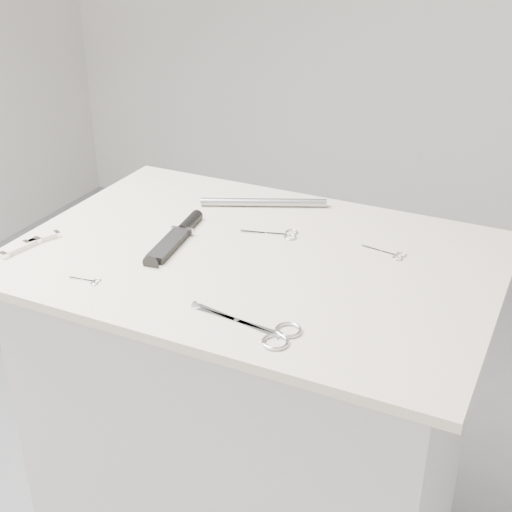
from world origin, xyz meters
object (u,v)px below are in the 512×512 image
at_px(embroidery_scissors_a, 280,234).
at_px(pocket_knife_b, 21,247).
at_px(pocket_knife_a, 42,239).
at_px(tiny_scissors, 89,281).
at_px(sheathed_knife, 178,235).
at_px(large_shears, 265,330).
at_px(embroidery_scissors_b, 390,254).
at_px(plinth, 254,428).
at_px(metal_rail, 264,202).

xyz_separation_m(embroidery_scissors_a, pocket_knife_b, (-0.46, -0.30, 0.00)).
bearing_deg(pocket_knife_a, embroidery_scissors_a, -38.42).
bearing_deg(tiny_scissors, sheathed_knife, 68.62).
relative_size(large_shears, embroidery_scissors_b, 2.18).
xyz_separation_m(plinth, embroidery_scissors_b, (0.26, 0.12, 0.47)).
bearing_deg(metal_rail, pocket_knife_b, -130.17).
relative_size(large_shears, sheathed_knife, 0.88).
bearing_deg(metal_rail, plinth, -69.43).
bearing_deg(embroidery_scissors_b, pocket_knife_b, -146.70).
bearing_deg(embroidery_scissors_b, pocket_knife_a, -150.06).
relative_size(tiny_scissors, pocket_knife_a, 0.80).
relative_size(tiny_scissors, sheathed_knife, 0.27).
xyz_separation_m(plinth, sheathed_knife, (-0.18, -0.00, 0.48)).
height_order(embroidery_scissors_b, pocket_knife_b, pocket_knife_b).
xyz_separation_m(embroidery_scissors_b, metal_rail, (-0.35, 0.11, 0.01)).
xyz_separation_m(sheathed_knife, metal_rail, (0.09, 0.24, 0.00)).
relative_size(embroidery_scissors_a, pocket_knife_a, 1.54).
distance_m(plinth, pocket_knife_a, 0.66).
relative_size(sheathed_knife, pocket_knife_b, 2.37).
distance_m(embroidery_scissors_a, pocket_knife_b, 0.56).
bearing_deg(pocket_knife_b, pocket_knife_a, -1.94).
relative_size(plinth, pocket_knife_a, 10.98).
xyz_separation_m(pocket_knife_b, metal_rail, (0.36, 0.43, 0.00)).
bearing_deg(pocket_knife_b, embroidery_scissors_a, -46.67).
relative_size(plinth, large_shears, 4.27).
xyz_separation_m(large_shears, metal_rail, (-0.23, 0.49, 0.01)).
bearing_deg(embroidery_scissors_b, embroidery_scissors_a, -167.83).
bearing_deg(pocket_knife_a, plinth, -49.56).
xyz_separation_m(large_shears, embroidery_scissors_b, (0.11, 0.38, -0.00)).
bearing_deg(sheathed_knife, pocket_knife_b, 117.57).
distance_m(large_shears, tiny_scissors, 0.39).
xyz_separation_m(plinth, large_shears, (0.14, -0.26, 0.47)).
relative_size(pocket_knife_a, pocket_knife_b, 0.81).
height_order(embroidery_scissors_a, pocket_knife_a, pocket_knife_a).
bearing_deg(pocket_knife_a, pocket_knife_b, -169.48).
height_order(sheathed_knife, pocket_knife_a, sheathed_knife).
bearing_deg(pocket_knife_b, sheathed_knife, -44.53).
relative_size(plinth, metal_rail, 2.98).
bearing_deg(tiny_scissors, plinth, 37.68).
height_order(large_shears, sheathed_knife, sheathed_knife).
height_order(pocket_knife_a, pocket_knife_b, pocket_knife_b).
relative_size(plinth, embroidery_scissors_b, 9.30).
bearing_deg(plinth, tiny_scissors, -134.64).
xyz_separation_m(large_shears, embroidery_scissors_a, (-0.13, 0.36, -0.00)).
bearing_deg(plinth, pocket_knife_b, -156.61).
bearing_deg(large_shears, sheathed_knife, 149.52).
relative_size(plinth, sheathed_knife, 3.75).
distance_m(plinth, large_shears, 0.56).
relative_size(pocket_knife_b, metal_rail, 0.34).
bearing_deg(metal_rail, embroidery_scissors_a, -51.76).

